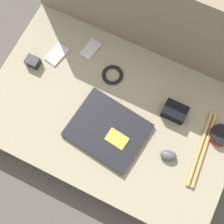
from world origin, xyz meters
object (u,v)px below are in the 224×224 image
Objects in this scene: phone_silver at (91,49)px; laptop at (108,130)px; speaker_puck at (220,135)px; computer_mouse at (168,155)px; phone_black at (57,54)px; camera_pouch at (175,112)px; charger_brick at (33,62)px.

laptop is at bearing -42.53° from phone_silver.
speaker_puck reaches higher than laptop.
phone_black is (-0.66, 0.21, -0.01)m from computer_mouse.
speaker_puck is (0.45, 0.19, 0.00)m from laptop.
camera_pouch is (-0.22, 0.01, 0.01)m from speaker_puck.
laptop is at bearing -139.02° from camera_pouch.
laptop is 0.28m from computer_mouse.
computer_mouse is 0.78× the size of camera_pouch.
speaker_puck is 0.89× the size of phone_silver.
phone_silver is 1.08× the size of camera_pouch.
phone_silver is at bearing 169.88° from speaker_puck.
laptop is 0.49m from speaker_puck.
laptop is at bearing -17.98° from phone_black.
phone_silver is 0.49m from camera_pouch.
computer_mouse is 0.67× the size of phone_black.
computer_mouse reaches higher than phone_black.
charger_brick reaches higher than speaker_puck.
speaker_puck is at bearing -1.62° from camera_pouch.
laptop reaches higher than phone_silver.
phone_black is at bearing -134.96° from phone_silver.
charger_brick reaches higher than phone_silver.
laptop is 3.16× the size of phone_silver.
phone_silver is (-0.69, 0.12, -0.01)m from speaker_puck.
camera_pouch is at bearing 89.63° from computer_mouse.
camera_pouch is (0.61, -0.02, 0.03)m from phone_black.
phone_silver is 1.84× the size of charger_brick.
computer_mouse is at bearing -9.58° from charger_brick.
laptop is 3.42× the size of camera_pouch.
computer_mouse is 0.61m from phone_silver.
phone_black is (-0.13, -0.09, -0.00)m from phone_silver.
charger_brick is at bearing -176.41° from speaker_puck.
laptop is 2.93× the size of phone_black.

